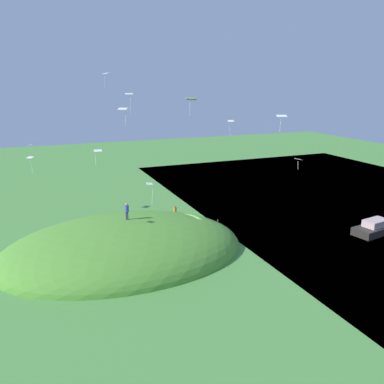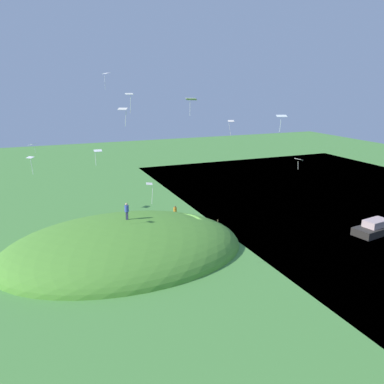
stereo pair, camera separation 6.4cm
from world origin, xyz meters
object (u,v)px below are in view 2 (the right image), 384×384
at_px(kite_7, 123,110).
at_px(mooring_post, 218,223).
at_px(kite_5, 191,100).
at_px(kite_10, 231,122).
at_px(boat_on_lake, 380,227).
at_px(kite_6, 33,144).
at_px(person_with_child, 127,209).
at_px(kite_9, 129,95).
at_px(kite_2, 282,117).
at_px(kite_0, 98,152).
at_px(kite_1, 150,185).
at_px(person_near_shore, 175,210).
at_px(kite_8, 106,74).
at_px(kite_3, 30,159).
at_px(kite_4, 299,160).

distance_m(kite_7, mooring_post, 18.92).
xyz_separation_m(kite_5, kite_10, (-10.15, -10.13, -3.59)).
distance_m(kite_5, kite_7, 8.26).
bearing_deg(kite_7, mooring_post, -163.11).
relative_size(boat_on_lake, kite_6, 6.87).
height_order(person_with_child, kite_9, kite_9).
bearing_deg(mooring_post, kite_10, -124.57).
height_order(boat_on_lake, kite_7, kite_7).
height_order(kite_2, mooring_post, kite_2).
height_order(kite_0, kite_7, kite_7).
bearing_deg(kite_1, kite_5, -129.37).
xyz_separation_m(boat_on_lake, kite_10, (11.11, -17.61, 11.20)).
bearing_deg(kite_10, kite_9, 23.89).
bearing_deg(kite_5, kite_10, -135.04).
distance_m(boat_on_lake, kite_5, 26.96).
height_order(person_near_shore, kite_1, kite_1).
bearing_deg(mooring_post, kite_7, 16.89).
xyz_separation_m(kite_7, kite_9, (-1.96, -5.34, 1.16)).
distance_m(kite_1, kite_8, 17.05).
relative_size(kite_3, kite_7, 0.91).
bearing_deg(kite_2, kite_8, -48.58).
distance_m(person_with_child, kite_9, 12.26).
distance_m(person_near_shore, kite_4, 17.33).
height_order(kite_1, kite_2, kite_2).
relative_size(kite_1, kite_3, 1.12).
distance_m(kite_8, kite_10, 19.64).
xyz_separation_m(kite_8, kite_10, (-17.99, -4.81, -6.23)).
xyz_separation_m(kite_9, mooring_post, (-9.99, 1.71, -15.36)).
height_order(kite_7, kite_9, kite_9).
distance_m(person_near_shore, kite_1, 19.32).
relative_size(kite_3, kite_8, 0.89).
relative_size(kite_0, kite_9, 0.73).
relative_size(person_with_child, kite_10, 0.86).
relative_size(kite_3, kite_4, 1.28).
xyz_separation_m(kite_3, mooring_post, (-20.50, -3.83, -10.12)).
xyz_separation_m(kite_2, kite_8, (12.94, -14.67, 3.87)).
xyz_separation_m(boat_on_lake, kite_4, (10.07, -3.17, 8.26)).
bearing_deg(kite_5, mooring_post, -162.29).
bearing_deg(kite_10, kite_4, 94.13).
distance_m(kite_2, kite_6, 30.87).
xyz_separation_m(kite_8, mooring_post, (-11.91, 4.03, -17.57)).
height_order(kite_2, kite_3, kite_2).
xyz_separation_m(boat_on_lake, kite_1, (28.66, 1.55, 8.23)).
bearing_deg(kite_9, kite_5, 153.11).
relative_size(kite_0, kite_6, 1.27).
bearing_deg(kite_5, kite_0, 6.06).
height_order(kite_0, kite_3, kite_0).
bearing_deg(person_with_child, kite_1, -55.95).
xyz_separation_m(kite_1, kite_3, (9.04, -6.49, 1.75)).
bearing_deg(kite_0, kite_8, -110.97).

